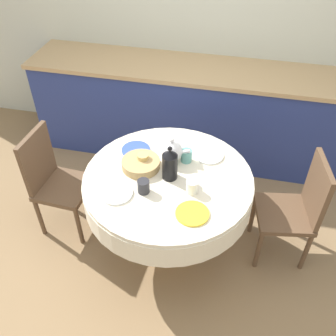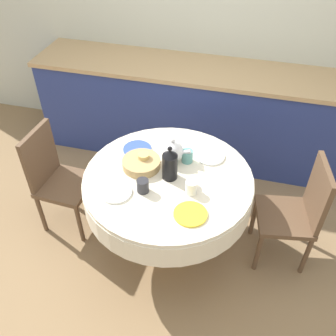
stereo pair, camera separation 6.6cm
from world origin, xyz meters
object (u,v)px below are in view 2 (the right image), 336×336
at_px(coffee_carafe, 170,164).
at_px(chair_left, 297,210).
at_px(chair_right, 56,176).
at_px(teapot, 173,151).

bearing_deg(coffee_carafe, chair_left, 9.97).
height_order(chair_right, coffee_carafe, coffee_carafe).
bearing_deg(teapot, coffee_carafe, -82.22).
bearing_deg(teapot, chair_left, -0.88).
height_order(coffee_carafe, teapot, coffee_carafe).
bearing_deg(coffee_carafe, chair_right, 176.90).
bearing_deg(chair_right, coffee_carafe, 90.11).
bearing_deg(chair_left, teapot, 79.22).
xyz_separation_m(coffee_carafe, teapot, (-0.02, 0.18, -0.03)).
bearing_deg(chair_left, chair_right, 83.44).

